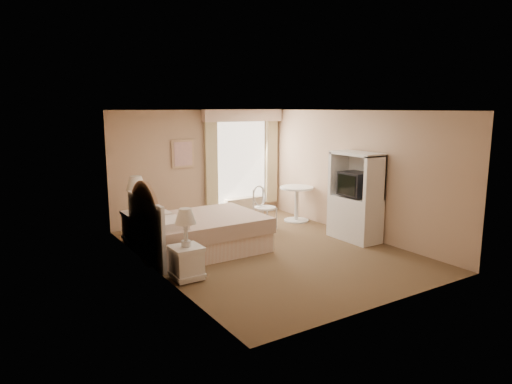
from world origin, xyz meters
TOP-DOWN VIEW (x-y plane):
  - room at (0.00, 0.00)m, footprint 4.21×5.51m
  - window at (1.05, 2.65)m, footprint 2.05×0.22m
  - framed_art at (-0.45, 2.71)m, footprint 0.52×0.04m
  - bed at (-1.12, 0.65)m, footprint 2.13×1.66m
  - nightstand_near at (-1.84, -0.53)m, footprint 0.45×0.45m
  - nightstand_far at (-1.84, 1.72)m, footprint 0.53×0.53m
  - round_table at (1.75, 1.46)m, footprint 0.75×0.75m
  - cafe_chair at (0.70, 1.27)m, footprint 0.59×0.59m
  - armoire at (1.81, -0.32)m, footprint 0.52×1.03m

SIDE VIEW (x-z plane):
  - bed at x=-1.12m, z-range -0.38..1.09m
  - nightstand_near at x=-1.84m, z-range -0.13..0.95m
  - nightstand_far at x=-1.84m, z-range -0.16..1.12m
  - round_table at x=1.75m, z-range 0.13..0.93m
  - cafe_chair at x=0.70m, z-range 0.07..1.01m
  - armoire at x=1.81m, z-range -0.15..1.57m
  - room at x=0.00m, z-range -0.01..2.50m
  - window at x=1.05m, z-range 0.09..2.60m
  - framed_art at x=-0.45m, z-range 1.24..1.86m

